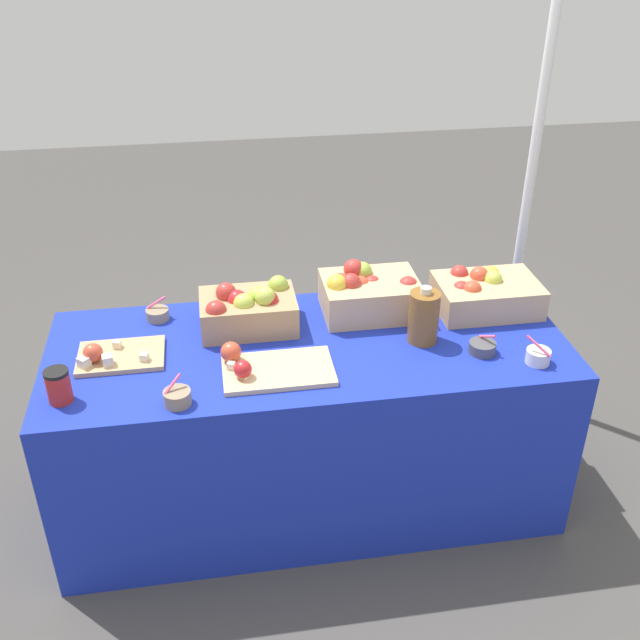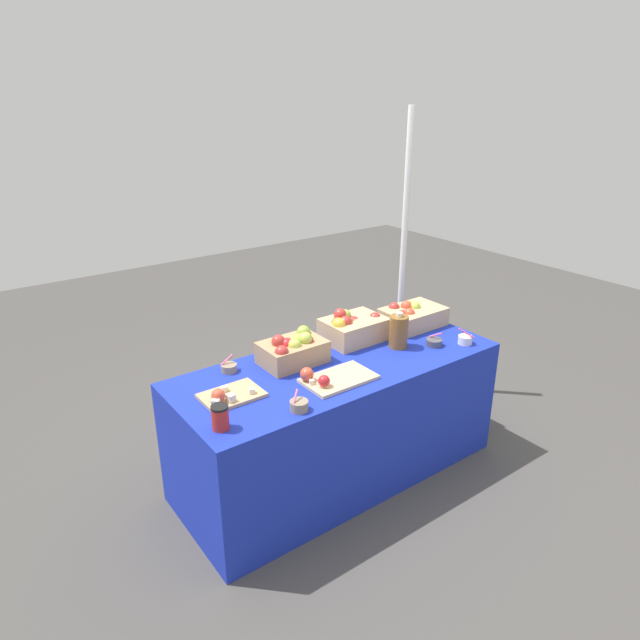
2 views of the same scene
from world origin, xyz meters
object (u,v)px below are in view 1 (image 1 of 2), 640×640
at_px(sample_bowl_near, 482,347).
at_px(coffee_cup, 59,386).
at_px(cutting_board_back, 114,355).
at_px(cider_jug, 424,317).
at_px(apple_crate_middle, 368,293).
at_px(sample_bowl_mid, 538,356).
at_px(apple_crate_right, 249,309).
at_px(apple_crate_left, 485,293).
at_px(sample_bowl_far, 177,397).
at_px(sample_bowl_extra, 158,314).
at_px(tent_pole, 528,192).
at_px(cutting_board_front, 266,367).

bearing_deg(sample_bowl_near, coffee_cup, -177.59).
relative_size(cutting_board_back, cider_jug, 1.37).
distance_m(apple_crate_middle, sample_bowl_mid, 0.69).
bearing_deg(cider_jug, apple_crate_middle, 122.72).
xyz_separation_m(apple_crate_right, sample_bowl_near, (0.81, -0.31, -0.06)).
relative_size(sample_bowl_mid, coffee_cup, 0.93).
xyz_separation_m(apple_crate_left, cider_jug, (-0.31, -0.19, 0.03)).
relative_size(sample_bowl_far, coffee_cup, 0.83).
bearing_deg(cider_jug, cutting_board_back, 177.88).
distance_m(sample_bowl_far, sample_bowl_extra, 0.57).
bearing_deg(apple_crate_left, cutting_board_back, -173.89).
bearing_deg(sample_bowl_mid, sample_bowl_extra, 158.66).
relative_size(apple_crate_middle, sample_bowl_near, 3.81).
xyz_separation_m(coffee_cup, tent_pole, (1.90, 0.81, 0.24)).
xyz_separation_m(apple_crate_middle, tent_pole, (0.79, 0.39, 0.22)).
distance_m(apple_crate_middle, apple_crate_right, 0.47).
xyz_separation_m(apple_crate_middle, coffee_cup, (-1.11, -0.42, -0.02)).
bearing_deg(tent_pole, sample_bowl_extra, -168.57).
height_order(apple_crate_left, sample_bowl_extra, apple_crate_left).
relative_size(cutting_board_back, sample_bowl_near, 3.13).
xyz_separation_m(sample_bowl_extra, tent_pole, (1.60, 0.32, 0.28)).
distance_m(apple_crate_left, coffee_cup, 1.61).
bearing_deg(cutting_board_front, sample_bowl_far, -155.67).
xyz_separation_m(apple_crate_right, cider_jug, (0.62, -0.19, 0.02)).
relative_size(apple_crate_left, coffee_cup, 3.37).
xyz_separation_m(apple_crate_right, sample_bowl_far, (-0.27, -0.45, -0.05)).
height_order(apple_crate_left, apple_crate_right, apple_crate_right).
distance_m(cutting_board_back, sample_bowl_extra, 0.30).
xyz_separation_m(sample_bowl_near, coffee_cup, (-1.45, -0.06, 0.04)).
xyz_separation_m(apple_crate_left, cutting_board_back, (-1.42, -0.15, -0.05)).
xyz_separation_m(sample_bowl_mid, coffee_cup, (-1.62, 0.03, 0.03)).
height_order(sample_bowl_near, sample_bowl_far, sample_bowl_far).
bearing_deg(sample_bowl_extra, cutting_board_back, -117.97).
distance_m(sample_bowl_near, cider_jug, 0.24).
height_order(sample_bowl_far, cider_jug, cider_jug).
bearing_deg(sample_bowl_near, cutting_board_back, 173.19).
distance_m(sample_bowl_near, sample_bowl_extra, 1.23).
height_order(coffee_cup, tent_pole, tent_pole).
bearing_deg(cutting_board_back, apple_crate_right, 17.46).
xyz_separation_m(apple_crate_right, coffee_cup, (-0.64, -0.37, -0.02)).
relative_size(apple_crate_middle, coffee_cup, 3.15).
bearing_deg(apple_crate_right, apple_crate_left, -0.11).
bearing_deg(sample_bowl_mid, apple_crate_left, 97.59).
relative_size(sample_bowl_mid, sample_bowl_far, 1.12).
relative_size(sample_bowl_near, sample_bowl_mid, 0.89).
height_order(apple_crate_left, apple_crate_middle, apple_crate_middle).
bearing_deg(sample_bowl_near, cutting_board_front, -179.72).
xyz_separation_m(apple_crate_middle, cutting_board_front, (-0.44, -0.36, -0.06)).
bearing_deg(sample_bowl_near, sample_bowl_mid, -29.21).
xyz_separation_m(sample_bowl_far, tent_pole, (1.52, 0.89, 0.28)).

